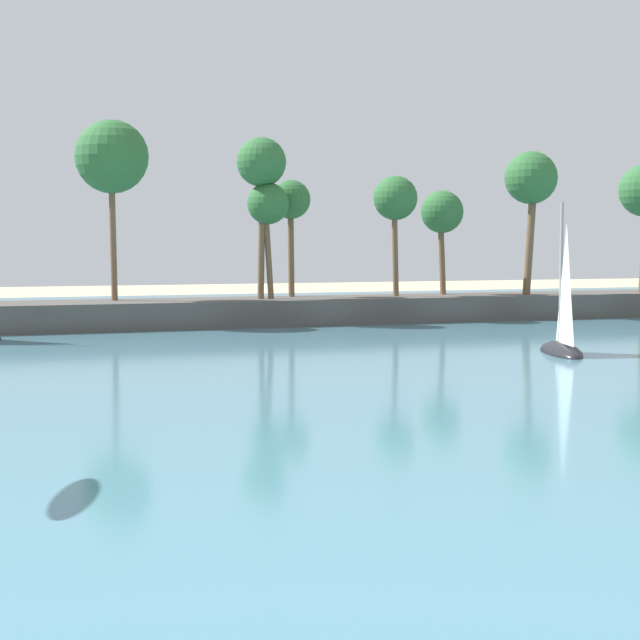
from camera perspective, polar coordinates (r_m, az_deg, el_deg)
sea at (r=59.33m, az=-14.53°, el=-1.25°), size 220.00×97.03×0.06m
palm_headland at (r=67.87m, az=-12.45°, el=2.21°), size 113.55×6.67×13.42m
sailboat_far_left at (r=53.31m, az=13.04°, el=-1.02°), size 3.31×5.81×8.07m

